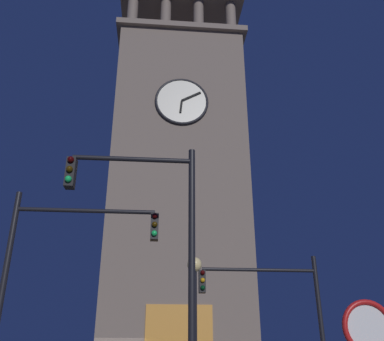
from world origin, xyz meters
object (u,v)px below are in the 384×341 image
(street_lamp, at_px, (195,303))
(traffic_signal_near, at_px, (153,238))
(traffic_signal_far, at_px, (277,305))
(traffic_signal_mid, at_px, (56,266))
(clocktower, at_px, (178,190))

(street_lamp, bearing_deg, traffic_signal_near, 68.31)
(traffic_signal_near, relative_size, traffic_signal_far, 1.30)
(traffic_signal_mid, bearing_deg, street_lamp, -163.67)
(clocktower, height_order, traffic_signal_near, clocktower)
(clocktower, distance_m, traffic_signal_far, 12.73)
(street_lamp, bearing_deg, traffic_signal_far, -146.79)
(traffic_signal_near, distance_m, street_lamp, 3.52)
(traffic_signal_mid, height_order, street_lamp, traffic_signal_mid)
(clocktower, xyz_separation_m, traffic_signal_near, (1.29, 14.76, -6.75))
(traffic_signal_far, bearing_deg, traffic_signal_mid, 24.35)
(clocktower, height_order, street_lamp, clocktower)
(traffic_signal_near, relative_size, traffic_signal_mid, 1.09)
(clocktower, relative_size, street_lamp, 5.97)
(traffic_signal_near, xyz_separation_m, street_lamp, (-1.23, -3.10, -1.12))
(traffic_signal_mid, height_order, traffic_signal_far, traffic_signal_mid)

